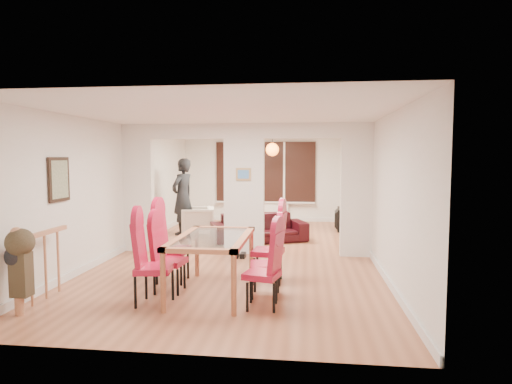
% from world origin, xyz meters
% --- Properties ---
extents(floor, '(5.00, 9.00, 0.01)m').
position_xyz_m(floor, '(0.00, 0.00, 0.00)').
color(floor, '#A56242').
rests_on(floor, ground).
extents(room_walls, '(5.00, 9.00, 2.60)m').
position_xyz_m(room_walls, '(0.00, 0.00, 1.30)').
color(room_walls, silver).
rests_on(room_walls, floor).
extents(divider_wall, '(5.00, 0.18, 2.60)m').
position_xyz_m(divider_wall, '(0.00, 0.00, 1.30)').
color(divider_wall, white).
rests_on(divider_wall, floor).
extents(bay_window_blinds, '(3.00, 0.08, 1.80)m').
position_xyz_m(bay_window_blinds, '(0.00, 4.44, 1.50)').
color(bay_window_blinds, black).
rests_on(bay_window_blinds, room_walls).
extents(radiator, '(1.40, 0.08, 0.50)m').
position_xyz_m(radiator, '(0.00, 4.40, 0.30)').
color(radiator, white).
rests_on(radiator, floor).
extents(pendant_light, '(0.36, 0.36, 0.36)m').
position_xyz_m(pendant_light, '(0.30, 3.30, 2.15)').
color(pendant_light, orange).
rests_on(pendant_light, room_walls).
extents(stair_newel, '(0.40, 1.20, 1.10)m').
position_xyz_m(stair_newel, '(-2.25, -3.20, 0.55)').
color(stair_newel, '#B77754').
rests_on(stair_newel, floor).
extents(wall_poster, '(0.04, 0.52, 0.67)m').
position_xyz_m(wall_poster, '(-2.47, -2.40, 1.60)').
color(wall_poster, gray).
rests_on(wall_poster, room_walls).
extents(pillar_photo, '(0.30, 0.03, 0.25)m').
position_xyz_m(pillar_photo, '(0.00, -0.10, 1.60)').
color(pillar_photo, '#4C8CD8').
rests_on(pillar_photo, divider_wall).
extents(dining_table, '(0.99, 1.76, 0.82)m').
position_xyz_m(dining_table, '(-0.07, -2.59, 0.41)').
color(dining_table, '#A05B3B').
rests_on(dining_table, floor).
extents(dining_chair_la, '(0.51, 0.51, 1.13)m').
position_xyz_m(dining_chair_la, '(-0.74, -3.13, 0.57)').
color(dining_chair_la, '#A9112F').
rests_on(dining_chair_la, floor).
extents(dining_chair_lb, '(0.46, 0.46, 1.04)m').
position_xyz_m(dining_chair_lb, '(-0.71, -2.59, 0.52)').
color(dining_chair_lb, '#A9112F').
rests_on(dining_chair_lb, floor).
extents(dining_chair_lc, '(0.48, 0.48, 1.15)m').
position_xyz_m(dining_chair_lc, '(-0.82, -2.10, 0.57)').
color(dining_chair_lc, '#A9112F').
rests_on(dining_chair_lc, floor).
extents(dining_chair_ra, '(0.50, 0.50, 1.03)m').
position_xyz_m(dining_chair_ra, '(0.68, -3.10, 0.52)').
color(dining_chair_ra, '#A9112F').
rests_on(dining_chair_ra, floor).
extents(dining_chair_rb, '(0.46, 0.46, 1.03)m').
position_xyz_m(dining_chair_rb, '(0.68, -2.64, 0.51)').
color(dining_chair_rb, '#A9112F').
rests_on(dining_chair_rb, floor).
extents(dining_chair_rc, '(0.50, 0.50, 1.14)m').
position_xyz_m(dining_chair_rc, '(0.66, -1.96, 0.57)').
color(dining_chair_rc, '#A9112F').
rests_on(dining_chair_rc, floor).
extents(sofa, '(2.32, 1.56, 0.63)m').
position_xyz_m(sofa, '(0.16, 1.25, 0.32)').
color(sofa, black).
rests_on(sofa, floor).
extents(armchair, '(0.91, 0.93, 0.72)m').
position_xyz_m(armchair, '(-1.42, 1.79, 0.36)').
color(armchair, beige).
rests_on(armchair, floor).
extents(person, '(0.82, 0.69, 1.91)m').
position_xyz_m(person, '(-1.84, 1.92, 0.95)').
color(person, black).
rests_on(person, floor).
extents(television, '(1.01, 0.19, 0.58)m').
position_xyz_m(television, '(2.00, 3.13, 0.29)').
color(television, black).
rests_on(television, floor).
extents(coffee_table, '(1.16, 0.73, 0.25)m').
position_xyz_m(coffee_table, '(0.02, 2.45, 0.12)').
color(coffee_table, black).
rests_on(coffee_table, floor).
extents(bottle, '(0.07, 0.07, 0.29)m').
position_xyz_m(bottle, '(-0.03, 2.56, 0.39)').
color(bottle, '#143F19').
rests_on(bottle, coffee_table).
extents(bowl, '(0.20, 0.20, 0.05)m').
position_xyz_m(bowl, '(0.14, 2.38, 0.27)').
color(bowl, black).
rests_on(bowl, coffee_table).
extents(shoes, '(0.23, 0.24, 0.09)m').
position_xyz_m(shoes, '(-0.03, -0.41, 0.05)').
color(shoes, black).
rests_on(shoes, floor).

